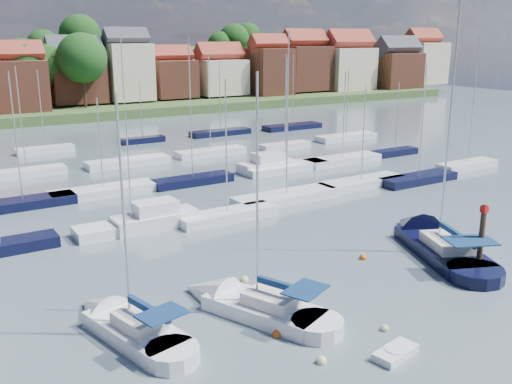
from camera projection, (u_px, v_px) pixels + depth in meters
ground at (133, 172)px, 66.11m from camera, size 260.00×260.00×0.00m
sailboat_left at (125, 326)px, 30.27m from camera, size 4.82×10.40×13.75m
sailboat_centre at (247, 305)px, 32.64m from camera, size 6.79×11.03×14.68m
sailboat_navy at (430, 241)px, 42.82m from camera, size 8.69×14.25×19.14m
tender at (396, 353)px, 27.96m from camera, size 2.64×1.60×0.53m
timber_piling at (480, 251)px, 37.95m from camera, size 0.40×0.40×6.87m
buoy_b at (321, 363)px, 27.45m from camera, size 0.54×0.54×0.54m
buoy_c at (277, 336)px, 29.95m from camera, size 0.53×0.53×0.53m
buoy_d at (385, 330)px, 30.51m from camera, size 0.46×0.46×0.46m
buoy_e at (363, 259)px, 40.29m from camera, size 0.52×0.52×0.52m
buoy_f at (485, 281)px, 36.74m from camera, size 0.48×0.48×0.48m
buoy_g at (245, 281)px, 36.60m from camera, size 0.54×0.54×0.54m
marina_field at (165, 175)px, 62.99m from camera, size 79.62×41.41×15.93m
far_shore_town at (10, 81)px, 141.97m from camera, size 212.46×90.00×22.27m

